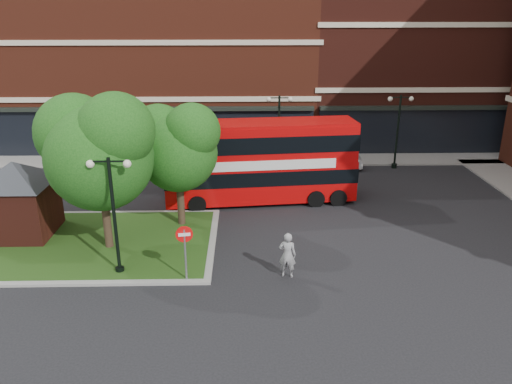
{
  "coord_description": "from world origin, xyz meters",
  "views": [
    {
      "loc": [
        -0.31,
        -18.13,
        10.29
      ],
      "look_at": [
        0.23,
        4.44,
        2.0
      ],
      "focal_mm": 35.0,
      "sensor_mm": 36.0,
      "label": 1
    }
  ],
  "objects_px": {
    "car_white": "(331,158)",
    "woman": "(287,255)",
    "car_silver": "(235,155)",
    "bus": "(260,157)"
  },
  "relations": [
    {
      "from": "bus",
      "to": "car_silver",
      "type": "relative_size",
      "value": 2.65
    },
    {
      "from": "car_silver",
      "to": "car_white",
      "type": "relative_size",
      "value": 0.94
    },
    {
      "from": "car_silver",
      "to": "bus",
      "type": "bearing_deg",
      "value": -161.48
    },
    {
      "from": "bus",
      "to": "woman",
      "type": "relative_size",
      "value": 5.53
    },
    {
      "from": "car_white",
      "to": "woman",
      "type": "bearing_deg",
      "value": 170.91
    },
    {
      "from": "woman",
      "to": "car_silver",
      "type": "height_order",
      "value": "woman"
    },
    {
      "from": "woman",
      "to": "car_silver",
      "type": "relative_size",
      "value": 0.48
    },
    {
      "from": "car_silver",
      "to": "car_white",
      "type": "height_order",
      "value": "car_white"
    },
    {
      "from": "woman",
      "to": "car_white",
      "type": "relative_size",
      "value": 0.45
    },
    {
      "from": "car_silver",
      "to": "car_white",
      "type": "xyz_separation_m",
      "value": [
        6.56,
        -1.01,
        0.02
      ]
    }
  ]
}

